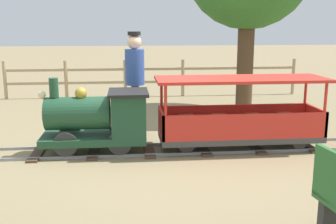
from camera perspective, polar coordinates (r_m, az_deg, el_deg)
name	(u,v)px	position (r m, az deg, el deg)	size (l,w,h in m)	color
ground_plane	(170,150)	(5.67, 0.31, -5.43)	(60.00, 60.00, 0.00)	#8C7A56
track	(176,149)	(5.68, 1.13, -5.25)	(0.72, 6.05, 0.04)	gray
locomotive	(100,118)	(5.53, -9.57, -0.88)	(0.68, 1.45, 1.00)	#1E472D
passenger_car	(240,119)	(5.74, 10.10, -1.03)	(0.78, 2.35, 0.97)	#3F3F3F
conductor_person	(135,75)	(6.36, -4.70, 5.26)	(0.30, 0.30, 1.62)	#282D47
fence_section	(154,77)	(9.89, -1.96, 4.98)	(0.08, 7.13, 0.90)	tan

